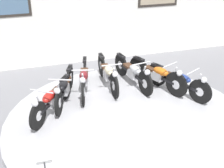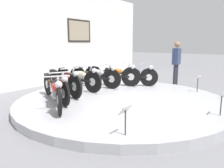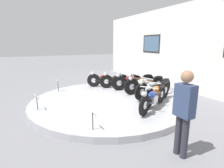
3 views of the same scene
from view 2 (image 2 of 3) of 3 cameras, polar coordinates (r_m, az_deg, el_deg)
name	(u,v)px [view 2 (image 2 of 3)]	position (r m, az deg, el deg)	size (l,w,h in m)	color
ground_plane	(122,104)	(6.05, 2.66, -5.29)	(60.00, 60.00, 0.00)	slate
display_platform	(122,101)	(6.02, 2.67, -4.46)	(5.62, 5.62, 0.18)	#ADADB2
back_wall	(31,34)	(8.80, -20.41, 12.22)	(14.00, 0.22, 4.00)	white
motorcycle_red	(56,91)	(5.24, -14.32, -1.74)	(1.17, 1.67, 0.79)	black
motorcycle_black	(56,86)	(5.85, -14.50, -0.49)	(0.79, 1.87, 0.79)	black
motorcycle_maroon	(64,81)	(6.45, -12.44, 0.78)	(0.65, 1.97, 0.81)	black
motorcycle_cream	(78,78)	(6.99, -8.84, 1.64)	(0.54, 2.02, 0.81)	black
motorcycle_silver	(95,76)	(7.40, -4.44, 2.20)	(0.54, 1.99, 0.81)	black
motorcycle_orange	(113,74)	(7.63, 0.26, 2.53)	(0.87, 1.87, 0.81)	black
motorcycle_blue	(131,75)	(7.66, 4.88, 2.39)	(0.95, 1.79, 0.79)	black
info_placard_front_left	(126,113)	(3.53, 3.55, -7.68)	(0.26, 0.11, 0.51)	#333338
info_placard_front_centre	(222,98)	(5.00, 26.72, -3.33)	(0.26, 0.11, 0.51)	#333338
info_placard_front_right	(198,80)	(7.15, 21.53, 0.97)	(0.26, 0.11, 0.51)	#333338
visitor_standing	(176,61)	(8.90, 16.45, 5.82)	(0.36, 0.23, 1.72)	#2D2D38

